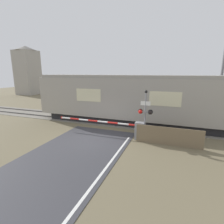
% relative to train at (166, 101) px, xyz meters
% --- Properties ---
extents(ground_plane, '(80.00, 80.00, 0.00)m').
position_rel_train_xyz_m(ground_plane, '(-4.15, -4.31, -2.06)').
color(ground_plane, '#6B6047').
extents(track_bed, '(36.00, 3.20, 0.13)m').
position_rel_train_xyz_m(track_bed, '(-4.15, 0.00, -2.03)').
color(track_bed, slate).
rests_on(track_bed, ground_plane).
extents(train, '(21.69, 2.79, 4.02)m').
position_rel_train_xyz_m(train, '(0.00, 0.00, 0.00)').
color(train, black).
rests_on(train, ground_plane).
extents(crossing_barrier, '(6.32, 0.44, 1.12)m').
position_rel_train_xyz_m(crossing_barrier, '(-1.89, -3.30, -1.42)').
color(crossing_barrier, gray).
rests_on(crossing_barrier, ground_plane).
extents(signal_post, '(0.90, 0.26, 3.19)m').
position_rel_train_xyz_m(signal_post, '(-0.99, -3.42, -0.24)').
color(signal_post, gray).
rests_on(signal_post, ground_plane).
extents(catenary_pole, '(0.20, 1.90, 7.00)m').
position_rel_train_xyz_m(catenary_pole, '(3.97, 2.32, 1.60)').
color(catenary_pole, slate).
rests_on(catenary_pole, ground_plane).
extents(distant_building, '(3.94, 3.94, 9.03)m').
position_rel_train_xyz_m(distant_building, '(-26.47, 12.76, 2.54)').
color(distant_building, '#9E998E').
rests_on(distant_building, ground_plane).
extents(roadside_fence, '(3.81, 0.06, 1.10)m').
position_rel_train_xyz_m(roadside_fence, '(0.47, -3.66, -1.51)').
color(roadside_fence, '#726047').
rests_on(roadside_fence, ground_plane).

